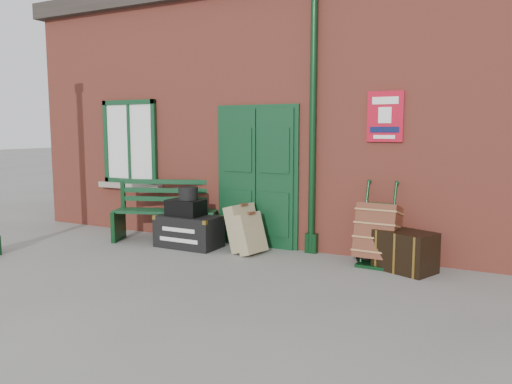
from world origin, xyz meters
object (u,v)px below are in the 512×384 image
Objects in this scene: bench at (167,209)px; dark_trunk at (405,251)px; houdini_trunk at (189,231)px; porter_trolley at (378,233)px.

dark_trunk is (3.95, -0.04, -0.27)m from bench.
houdini_trunk is at bearing -41.36° from bench.
houdini_trunk is 1.36× the size of dark_trunk.
bench is 3.96m from dark_trunk.
bench is 3.55m from porter_trolley.
porter_trolley reaches higher than houdini_trunk.
bench is 2.41× the size of dark_trunk.
bench reaches higher than dark_trunk.
bench is 0.70m from houdini_trunk.
dark_trunk is at bearing 3.28° from houdini_trunk.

